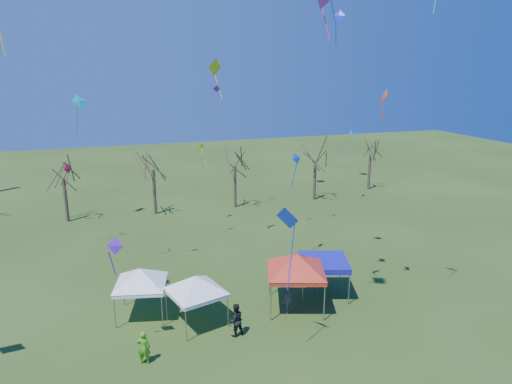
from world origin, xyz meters
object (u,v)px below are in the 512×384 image
person_dark (235,320)px  tent_blue (323,262)px  tent_red (296,257)px  tent_white_mid (196,279)px  person_green (144,347)px  tree_4 (316,147)px  person_grey (289,300)px  tree_1 (62,163)px  tree_3 (235,151)px  tree_2 (152,153)px  tent_white_west (140,272)px  tree_5 (371,143)px

person_dark → tent_blue: bearing=-165.9°
tent_red → tent_white_mid: bearing=179.2°
person_green → tent_blue: bearing=-146.3°
tree_4 → person_grey: bearing=-119.1°
tree_1 → tree_3: (16.80, -0.60, 0.29)m
tree_2 → tree_3: bearing=-2.3°
tent_white_west → tree_2: bearing=81.3°
person_green → person_dark: size_ratio=0.94×
tent_red → tent_blue: 2.85m
tent_white_mid → person_dark: 3.21m
tree_4 → tent_blue: tree_4 is taller
tent_blue → person_green: 12.48m
tree_1 → person_dark: 26.60m
tent_blue → tree_1: bearing=128.3°
tree_3 → tent_blue: bearing=-89.9°
tree_1 → tree_3: size_ratio=0.95×
tree_5 → person_grey: 32.27m
tree_2 → tree_3: tree_2 is taller
tree_1 → tent_white_west: 21.21m
tree_2 → person_grey: size_ratio=4.79×
tent_red → person_dark: size_ratio=2.35×
tree_5 → person_green: bearing=-138.1°
tree_2 → tent_white_west: bearing=-98.7°
tent_blue → person_grey: tent_blue is taller
tree_2 → tent_blue: 23.01m
tree_1 → tree_2: 8.42m
tree_5 → person_dark: size_ratio=3.91×
tent_white_mid → tent_red: size_ratio=0.86×
tree_4 → tent_white_mid: bearing=-129.5°
tree_4 → person_dark: tree_4 is taller
tent_red → tent_blue: bearing=23.9°
person_green → tree_2: bearing=-81.8°
tree_4 → tent_white_mid: size_ratio=2.05×
tree_5 → person_grey: bearing=-130.5°
tree_4 → tent_white_west: 28.80m
tent_white_west → person_grey: size_ratio=2.30×
person_grey → tree_4: bearing=-141.3°
tree_5 → person_dark: tree_5 is taller
tree_5 → tent_blue: 28.99m
tree_3 → tent_blue: size_ratio=2.02×
tent_white_west → tent_blue: tent_white_west is taller
tree_4 → tent_blue: size_ratio=2.01×
person_grey → tent_white_mid: bearing=-28.1°
person_green → person_grey: 9.05m
tree_3 → person_green: size_ratio=4.40×
tree_3 → person_dark: tree_3 is taller
tree_5 → tent_white_west: tree_5 is taller
tree_2 → tent_red: tree_2 is taller
tree_4 → tent_white_mid: (-17.86, -21.63, -3.22)m
tree_5 → tent_red: bearing=-130.1°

